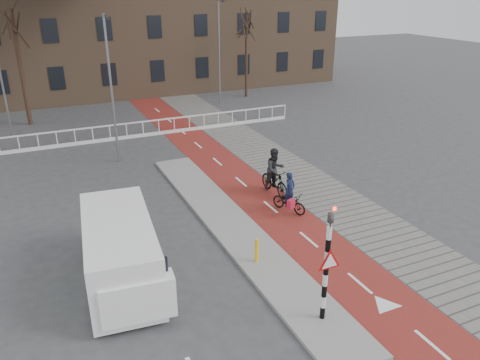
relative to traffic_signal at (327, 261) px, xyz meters
name	(u,v)px	position (x,y,z in m)	size (l,w,h in m)	color
ground	(302,278)	(0.60, 2.02, -1.99)	(120.00, 120.00, 0.00)	#38383A
bike_lane	(225,168)	(2.10, 12.02, -1.98)	(2.50, 60.00, 0.01)	maroon
sidewalk	(273,160)	(4.90, 12.02, -1.98)	(3.00, 60.00, 0.01)	slate
curb_island	(233,227)	(-0.10, 6.02, -1.93)	(1.80, 16.00, 0.12)	gray
traffic_signal	(327,261)	(0.00, 0.00, 0.00)	(0.80, 0.80, 3.68)	black
bollard	(257,250)	(-0.38, 3.36, -1.45)	(0.12, 0.12, 0.84)	yellow
cyclist_near	(289,199)	(2.60, 6.35, -1.40)	(1.16, 1.71, 1.72)	black
cyclist_far	(275,176)	(2.88, 8.15, -1.10)	(0.98, 2.05, 2.13)	black
van	(120,252)	(-4.69, 4.18, -0.86)	(2.50, 5.19, 2.15)	white
railing	(75,140)	(-4.40, 19.02, -1.68)	(28.00, 0.10, 0.99)	silver
tree_mid	(21,69)	(-6.64, 24.90, 1.68)	(0.29, 0.29, 7.33)	black
tree_right	(246,56)	(10.13, 26.47, 1.34)	(0.22, 0.22, 6.67)	black
streetlight_near	(112,92)	(-2.65, 15.24, 1.74)	(0.12, 0.12, 7.45)	slate
streetlight_left	(0,72)	(-7.77, 22.20, 2.02)	(0.12, 0.12, 8.01)	slate
streetlight_right	(219,53)	(7.28, 25.28, 1.88)	(0.12, 0.12, 7.73)	slate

